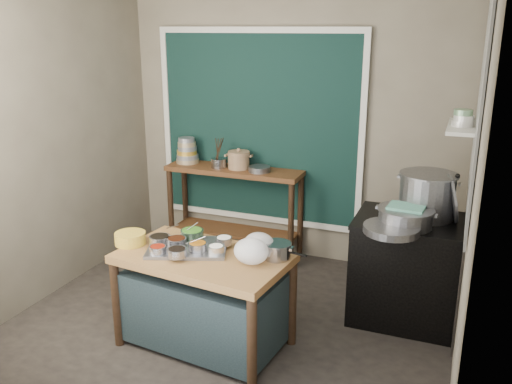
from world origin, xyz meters
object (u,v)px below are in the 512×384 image
at_px(stove_block, 409,271).
at_px(saucepan, 277,250).
at_px(back_counter, 235,211).
at_px(yellow_basin, 130,238).
at_px(ceramic_crock, 239,161).
at_px(stock_pot, 427,195).
at_px(steamer, 405,217).
at_px(utensil_cup, 219,163).
at_px(condiment_tray, 188,248).
at_px(prep_table, 204,300).

relative_size(stove_block, saucepan, 4.18).
bearing_deg(back_counter, yellow_basin, -93.81).
bearing_deg(saucepan, ceramic_crock, 132.26).
bearing_deg(back_counter, stock_pot, -17.68).
height_order(back_counter, saucepan, back_counter).
bearing_deg(steamer, utensil_cup, 156.64).
relative_size(saucepan, utensil_cup, 1.33).
bearing_deg(yellow_basin, saucepan, 8.15).
bearing_deg(utensil_cup, steamer, -23.36).
height_order(stove_block, steamer, steamer).
xyz_separation_m(yellow_basin, steamer, (1.96, 0.83, 0.16)).
height_order(yellow_basin, stock_pot, stock_pot).
bearing_deg(saucepan, steamer, 49.45).
relative_size(stock_pot, steamer, 1.06).
distance_m(condiment_tray, saucepan, 0.69).
relative_size(stove_block, ceramic_crock, 3.76).
bearing_deg(condiment_tray, stock_pot, 32.35).
bearing_deg(yellow_basin, stock_pot, 27.76).
bearing_deg(steamer, prep_table, -148.96).
relative_size(prep_table, yellow_basin, 5.27).
xyz_separation_m(prep_table, steamer, (1.35, 0.81, 0.58)).
bearing_deg(stock_pot, stove_block, -126.80).
distance_m(stove_block, steamer, 0.56).
distance_m(back_counter, yellow_basin, 1.76).
relative_size(yellow_basin, utensil_cup, 1.46).
height_order(saucepan, utensil_cup, utensil_cup).
height_order(condiment_tray, ceramic_crock, ceramic_crock).
bearing_deg(prep_table, steamer, 37.59).
relative_size(ceramic_crock, stock_pot, 0.51).
height_order(prep_table, yellow_basin, yellow_basin).
xyz_separation_m(condiment_tray, ceramic_crock, (-0.30, 1.67, 0.27)).
relative_size(back_counter, stove_block, 1.61).
height_order(condiment_tray, saucepan, saucepan).
bearing_deg(ceramic_crock, saucepan, -58.11).
height_order(saucepan, ceramic_crock, ceramic_crock).
xyz_separation_m(saucepan, ceramic_crock, (-0.98, 1.57, 0.22)).
xyz_separation_m(stove_block, condiment_tray, (-1.55, -0.93, 0.34)).
height_order(utensil_cup, steamer, utensil_cup).
relative_size(yellow_basin, steamer, 0.54).
distance_m(prep_table, condiment_tray, 0.42).
distance_m(prep_table, saucepan, 0.70).
distance_m(prep_table, stove_block, 1.71).
distance_m(back_counter, utensil_cup, 0.55).
bearing_deg(condiment_tray, yellow_basin, -171.47).
bearing_deg(yellow_basin, ceramic_crock, 84.47).
relative_size(yellow_basin, ceramic_crock, 0.99).
height_order(utensil_cup, stock_pot, stock_pot).
bearing_deg(ceramic_crock, steamer, -26.79).
distance_m(stove_block, condiment_tray, 1.84).
height_order(stove_block, ceramic_crock, ceramic_crock).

